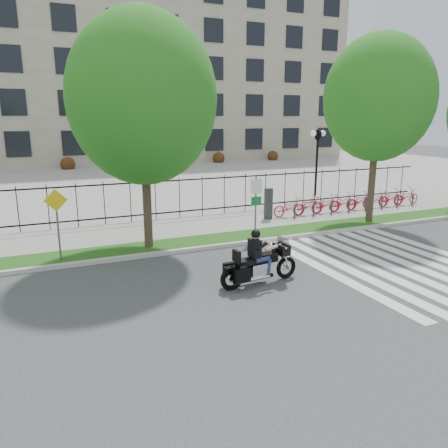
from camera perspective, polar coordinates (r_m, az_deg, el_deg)
name	(u,v)px	position (r m, az deg, el deg)	size (l,w,h in m)	color
ground	(273,283)	(13.65, 6.42, -7.68)	(120.00, 120.00, 0.00)	#3A393C
curb	(221,246)	(17.10, -0.45, -2.88)	(60.00, 0.20, 0.15)	#AFADA5
grass_verge	(212,240)	(17.85, -1.53, -2.16)	(60.00, 1.50, 0.15)	#184912
sidewalk	(192,227)	(20.11, -4.22, -0.36)	(60.00, 3.50, 0.15)	gray
plaza	(120,179)	(36.86, -13.45, 5.73)	(80.00, 34.00, 0.10)	gray
crosswalk_stripes	(393,263)	(16.49, 21.15, -4.72)	(5.70, 8.00, 0.01)	silver
iron_fence	(179,198)	(21.51, -5.84, 3.46)	(30.00, 0.06, 2.00)	black
office_building	(83,73)	(56.46, -17.96, 18.22)	(60.00, 21.90, 20.15)	gray
lamp_post_right	(317,146)	(28.30, 12.11, 9.90)	(1.06, 0.70, 4.25)	black
street_tree_1	(143,99)	(16.37, -10.58, 15.80)	(5.34, 5.34, 8.54)	#3B2C20
street_tree_2	(379,98)	(21.60, 19.54, 15.22)	(4.95, 4.95, 8.51)	#3B2C20
bike_share_station	(350,202)	(24.13, 16.16, 2.84)	(9.96, 0.85, 1.50)	#2D2D33
sign_pole_regulatory	(256,199)	(17.88, 4.20, 3.32)	(0.50, 0.09, 2.50)	#59595B
sign_pole_warning	(57,215)	(15.88, -20.99, 1.10)	(0.78, 0.09, 2.49)	#59595B
motorcycle_rider	(259,262)	(13.33, 4.65, -4.99)	(2.72, 0.86, 2.10)	black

